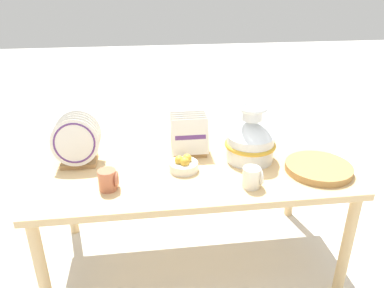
{
  "coord_description": "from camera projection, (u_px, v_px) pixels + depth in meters",
  "views": [
    {
      "loc": [
        -0.23,
        -1.73,
        1.58
      ],
      "look_at": [
        0.0,
        0.0,
        0.76
      ],
      "focal_mm": 35.0,
      "sensor_mm": 36.0,
      "label": 1
    }
  ],
  "objects": [
    {
      "name": "dish_rack_round_plates",
      "position": [
        77.0,
        143.0,
        1.92
      ],
      "size": [
        0.24,
        0.18,
        0.26
      ],
      "color": "tan",
      "rests_on": "display_table"
    },
    {
      "name": "fruit_bowl",
      "position": [
        184.0,
        165.0,
        1.89
      ],
      "size": [
        0.15,
        0.15,
        0.08
      ],
      "color": "white",
      "rests_on": "display_table"
    },
    {
      "name": "ceramic_vase",
      "position": [
        251.0,
        138.0,
        1.96
      ],
      "size": [
        0.27,
        0.27,
        0.3
      ],
      "color": "silver",
      "rests_on": "display_table"
    },
    {
      "name": "wicker_charger_stack",
      "position": [
        318.0,
        168.0,
        1.88
      ],
      "size": [
        0.33,
        0.33,
        0.04
      ],
      "color": "#AD7F47",
      "rests_on": "display_table"
    },
    {
      "name": "dish_rack_square_plates",
      "position": [
        189.0,
        138.0,
        2.05
      ],
      "size": [
        0.19,
        0.17,
        0.22
      ],
      "color": "tan",
      "rests_on": "display_table"
    },
    {
      "name": "mug_terracotta_glaze",
      "position": [
        108.0,
        180.0,
        1.72
      ],
      "size": [
        0.09,
        0.08,
        0.1
      ],
      "color": "#B76647",
      "rests_on": "display_table"
    },
    {
      "name": "ground_plane",
      "position": [
        192.0,
        259.0,
        2.25
      ],
      "size": [
        14.0,
        14.0,
        0.0
      ],
      "primitive_type": "plane",
      "color": "beige"
    },
    {
      "name": "mug_cream_glaze",
      "position": [
        252.0,
        177.0,
        1.74
      ],
      "size": [
        0.09,
        0.08,
        0.1
      ],
      "color": "silver",
      "rests_on": "display_table"
    },
    {
      "name": "display_table",
      "position": [
        192.0,
        174.0,
        2.0
      ],
      "size": [
        1.57,
        0.82,
        0.65
      ],
      "color": "tan",
      "rests_on": "ground_plane"
    }
  ]
}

